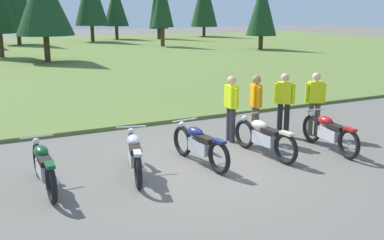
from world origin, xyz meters
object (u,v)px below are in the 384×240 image
(motorcycle_cream, at_px, (264,137))
(rider_near_row_end, at_px, (231,105))
(rider_with_back_turned, at_px, (315,100))
(motorcycle_silver, at_px, (135,154))
(motorcycle_navy, at_px, (199,145))
(motorcycle_red, at_px, (329,132))
(rider_in_hivis_vest, at_px, (256,104))
(rider_checking_bike, at_px, (284,101))
(motorcycle_british_green, at_px, (44,166))

(motorcycle_cream, xyz_separation_m, rider_near_row_end, (-0.08, 1.31, 0.51))
(rider_with_back_turned, bearing_deg, motorcycle_silver, -172.29)
(motorcycle_silver, bearing_deg, motorcycle_navy, 0.57)
(motorcycle_silver, distance_m, motorcycle_red, 4.71)
(rider_in_hivis_vest, bearing_deg, motorcycle_silver, -164.18)
(rider_checking_bike, bearing_deg, motorcycle_red, -81.77)
(rider_in_hivis_vest, bearing_deg, rider_with_back_turned, -10.53)
(motorcycle_red, relative_size, rider_checking_bike, 1.26)
(motorcycle_red, height_order, rider_with_back_turned, rider_with_back_turned)
(motorcycle_cream, distance_m, rider_checking_bike, 1.86)
(motorcycle_navy, distance_m, rider_near_row_end, 1.97)
(rider_with_back_turned, bearing_deg, motorcycle_british_green, -174.87)
(motorcycle_silver, distance_m, motorcycle_navy, 1.48)
(motorcycle_cream, bearing_deg, rider_near_row_end, 93.59)
(motorcycle_cream, bearing_deg, rider_with_back_turned, 20.70)
(motorcycle_navy, distance_m, rider_with_back_turned, 3.89)
(motorcycle_navy, distance_m, rider_checking_bike, 3.19)
(motorcycle_navy, xyz_separation_m, rider_in_hivis_vest, (2.13, 1.01, 0.51))
(motorcycle_navy, xyz_separation_m, rider_near_row_end, (1.50, 1.17, 0.51))
(motorcycle_cream, height_order, rider_checking_bike, rider_checking_bike)
(motorcycle_silver, relative_size, motorcycle_red, 0.98)
(motorcycle_navy, xyz_separation_m, rider_with_back_turned, (3.79, 0.70, 0.51))
(motorcycle_british_green, height_order, rider_near_row_end, rider_near_row_end)
(rider_near_row_end, bearing_deg, motorcycle_red, -44.29)
(motorcycle_cream, distance_m, motorcycle_red, 1.66)
(motorcycle_red, bearing_deg, motorcycle_british_green, 175.03)
(motorcycle_silver, xyz_separation_m, motorcycle_red, (4.68, -0.48, 0.00))
(rider_near_row_end, bearing_deg, motorcycle_silver, -158.29)
(motorcycle_british_green, relative_size, rider_near_row_end, 1.26)
(motorcycle_british_green, height_order, motorcycle_navy, same)
(motorcycle_navy, xyz_separation_m, motorcycle_cream, (1.59, -0.14, 0.00))
(rider_checking_bike, bearing_deg, rider_in_hivis_vest, 177.83)
(motorcycle_navy, relative_size, motorcycle_cream, 1.00)
(motorcycle_navy, relative_size, rider_in_hivis_vest, 1.26)
(motorcycle_cream, relative_size, rider_near_row_end, 1.26)
(motorcycle_navy, bearing_deg, motorcycle_silver, -179.43)
(rider_in_hivis_vest, xyz_separation_m, rider_near_row_end, (-0.63, 0.16, 0.00))
(motorcycle_silver, height_order, rider_with_back_turned, rider_with_back_turned)
(motorcycle_cream, relative_size, motorcycle_red, 1.00)
(motorcycle_red, bearing_deg, motorcycle_silver, 174.20)
(rider_in_hivis_vest, height_order, rider_checking_bike, same)
(motorcycle_silver, bearing_deg, rider_near_row_end, 21.71)
(rider_near_row_end, height_order, rider_checking_bike, same)
(motorcycle_red, distance_m, rider_with_back_turned, 1.42)
(motorcycle_red, xyz_separation_m, rider_in_hivis_vest, (-1.08, 1.50, 0.51))
(motorcycle_silver, distance_m, motorcycle_cream, 3.06)
(motorcycle_british_green, xyz_separation_m, motorcycle_silver, (1.74, -0.08, 0.00))
(motorcycle_cream, bearing_deg, motorcycle_british_green, 177.56)
(motorcycle_red, xyz_separation_m, rider_checking_bike, (-0.21, 1.46, 0.51))
(motorcycle_british_green, height_order, rider_in_hivis_vest, rider_in_hivis_vest)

